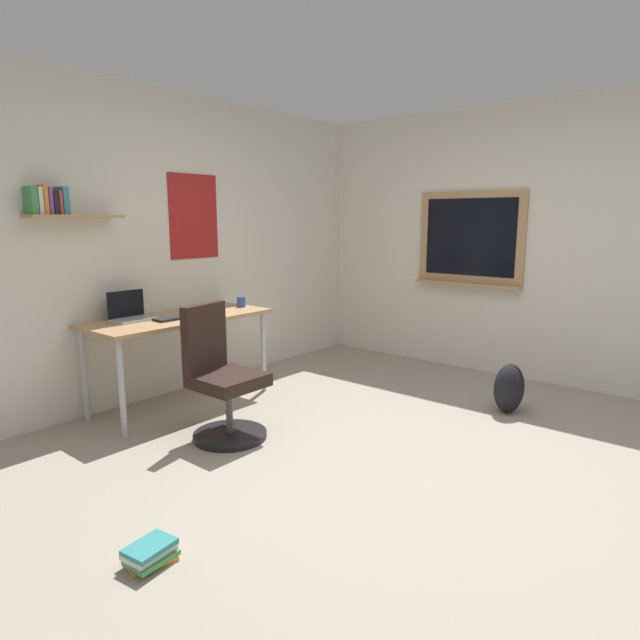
# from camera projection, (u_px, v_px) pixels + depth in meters

# --- Properties ---
(ground_plane) EXTENTS (5.20, 5.20, 0.00)m
(ground_plane) POSITION_uv_depth(u_px,v_px,m) (404.00, 467.00, 3.41)
(ground_plane) COLOR #9E9384
(ground_plane) RESTS_ON ground
(wall_back) EXTENTS (5.00, 0.30, 2.60)m
(wall_back) POSITION_uv_depth(u_px,v_px,m) (163.00, 246.00, 4.70)
(wall_back) COLOR silver
(wall_back) RESTS_ON ground
(wall_right) EXTENTS (0.22, 5.00, 2.60)m
(wall_right) POSITION_uv_depth(u_px,v_px,m) (544.00, 244.00, 5.03)
(wall_right) COLOR silver
(wall_right) RESTS_ON ground
(desk) EXTENTS (1.51, 0.65, 0.75)m
(desk) POSITION_uv_depth(u_px,v_px,m) (179.00, 325.00, 4.44)
(desk) COLOR tan
(desk) RESTS_ON ground
(office_chair) EXTENTS (0.52, 0.53, 0.95)m
(office_chair) POSITION_uv_depth(u_px,v_px,m) (221.00, 381.00, 3.82)
(office_chair) COLOR black
(office_chair) RESTS_ON ground
(laptop) EXTENTS (0.31, 0.21, 0.23)m
(laptop) POSITION_uv_depth(u_px,v_px,m) (130.00, 313.00, 4.25)
(laptop) COLOR #ADAFB5
(laptop) RESTS_ON desk
(keyboard) EXTENTS (0.37, 0.13, 0.02)m
(keyboard) POSITION_uv_depth(u_px,v_px,m) (177.00, 317.00, 4.31)
(keyboard) COLOR black
(keyboard) RESTS_ON desk
(computer_mouse) EXTENTS (0.10, 0.06, 0.03)m
(computer_mouse) POSITION_uv_depth(u_px,v_px,m) (205.00, 312.00, 4.52)
(computer_mouse) COLOR #262628
(computer_mouse) RESTS_ON desk
(coffee_mug) EXTENTS (0.08, 0.08, 0.09)m
(coffee_mug) POSITION_uv_depth(u_px,v_px,m) (241.00, 302.00, 4.89)
(coffee_mug) COLOR #334CA5
(coffee_mug) RESTS_ON desk
(backpack) EXTENTS (0.32, 0.22, 0.40)m
(backpack) POSITION_uv_depth(u_px,v_px,m) (509.00, 388.00, 4.35)
(backpack) COLOR black
(backpack) RESTS_ON ground
(book_stack_on_floor) EXTENTS (0.25, 0.21, 0.10)m
(book_stack_on_floor) POSITION_uv_depth(u_px,v_px,m) (150.00, 553.00, 2.45)
(book_stack_on_floor) COLOR orange
(book_stack_on_floor) RESTS_ON ground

